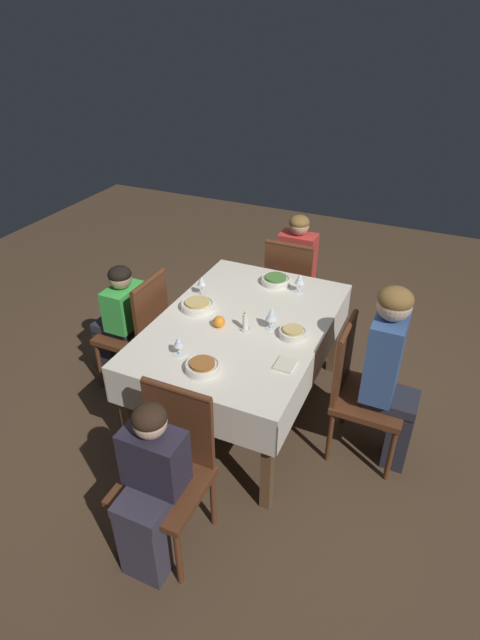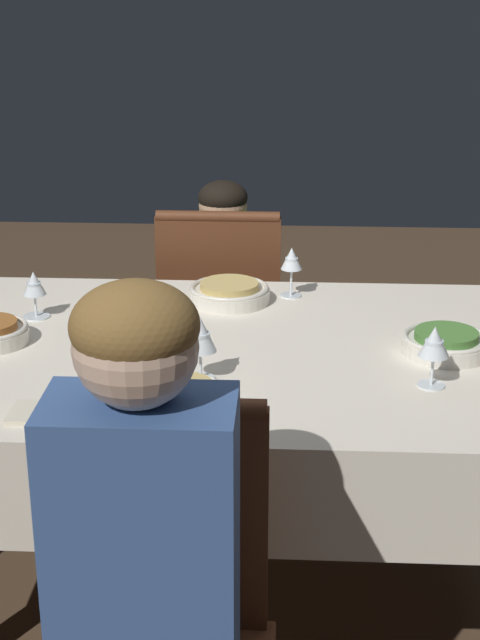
# 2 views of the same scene
# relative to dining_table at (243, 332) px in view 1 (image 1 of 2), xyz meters

# --- Properties ---
(ground_plane) EXTENTS (8.00, 8.00, 0.00)m
(ground_plane) POSITION_rel_dining_table_xyz_m (0.00, 0.00, -0.66)
(ground_plane) COLOR #4C3826
(dining_table) EXTENTS (1.54, 1.06, 0.74)m
(dining_table) POSITION_rel_dining_table_xyz_m (0.00, 0.00, 0.00)
(dining_table) COLOR silver
(dining_table) RESTS_ON ground_plane
(chair_north) EXTENTS (0.42, 0.43, 0.92)m
(chair_north) POSITION_rel_dining_table_xyz_m (0.04, 0.80, -0.16)
(chair_north) COLOR #562D19
(chair_north) RESTS_ON ground_plane
(chair_south) EXTENTS (0.42, 0.43, 0.92)m
(chair_south) POSITION_rel_dining_table_xyz_m (0.03, -0.80, -0.16)
(chair_south) COLOR #562D19
(chair_south) RESTS_ON ground_plane
(chair_west) EXTENTS (0.43, 0.42, 0.92)m
(chair_west) POSITION_rel_dining_table_xyz_m (-1.04, -0.02, -0.16)
(chair_west) COLOR #562D19
(chair_west) RESTS_ON ground_plane
(chair_east) EXTENTS (0.43, 0.42, 0.92)m
(chair_east) POSITION_rel_dining_table_xyz_m (1.04, 0.05, -0.16)
(chair_east) COLOR #562D19
(chair_east) RESTS_ON ground_plane
(person_adult_denim) EXTENTS (0.30, 0.34, 1.20)m
(person_adult_denim) POSITION_rel_dining_table_xyz_m (0.04, 0.95, 0.02)
(person_adult_denim) COLOR #282833
(person_adult_denim) RESTS_ON ground_plane
(person_child_green) EXTENTS (0.30, 0.33, 0.96)m
(person_child_green) POSITION_rel_dining_table_xyz_m (0.03, -0.97, -0.13)
(person_child_green) COLOR #282833
(person_child_green) RESTS_ON ground_plane
(person_child_red) EXTENTS (0.33, 0.30, 1.06)m
(person_child_red) POSITION_rel_dining_table_xyz_m (-1.21, -0.02, -0.08)
(person_child_red) COLOR #383342
(person_child_red) RESTS_ON ground_plane
(person_child_dark) EXTENTS (0.33, 0.30, 0.97)m
(person_child_dark) POSITION_rel_dining_table_xyz_m (1.21, 0.05, -0.13)
(person_child_dark) COLOR #383342
(person_child_dark) RESTS_ON ground_plane
(bowl_north) EXTENTS (0.17, 0.17, 0.06)m
(bowl_north) POSITION_rel_dining_table_xyz_m (0.03, 0.35, 0.11)
(bowl_north) COLOR silver
(bowl_north) RESTS_ON dining_table
(wine_glass_north) EXTENTS (0.07, 0.07, 0.15)m
(wine_glass_north) POSITION_rel_dining_table_xyz_m (0.01, 0.20, 0.19)
(wine_glass_north) COLOR white
(wine_glass_north) RESTS_ON dining_table
(bowl_south) EXTENTS (0.23, 0.23, 0.06)m
(bowl_south) POSITION_rel_dining_table_xyz_m (-0.02, -0.34, 0.11)
(bowl_south) COLOR silver
(bowl_south) RESTS_ON dining_table
(wine_glass_south) EXTENTS (0.06, 0.06, 0.14)m
(wine_glass_south) POSITION_rel_dining_table_xyz_m (-0.19, -0.40, 0.19)
(wine_glass_south) COLOR white
(wine_glass_south) RESTS_ON dining_table
(bowl_west) EXTENTS (0.21, 0.21, 0.06)m
(bowl_west) POSITION_rel_dining_table_xyz_m (-0.57, 0.01, 0.11)
(bowl_west) COLOR silver
(bowl_west) RESTS_ON dining_table
(wine_glass_west) EXTENTS (0.07, 0.07, 0.14)m
(wine_glass_west) POSITION_rel_dining_table_xyz_m (-0.51, 0.21, 0.18)
(wine_glass_west) COLOR white
(wine_glass_west) RESTS_ON dining_table
(bowl_east) EXTENTS (0.20, 0.20, 0.06)m
(bowl_east) POSITION_rel_dining_table_xyz_m (0.56, 0.00, 0.11)
(bowl_east) COLOR silver
(bowl_east) RESTS_ON dining_table
(wine_glass_east) EXTENTS (0.07, 0.07, 0.13)m
(wine_glass_east) POSITION_rel_dining_table_xyz_m (0.49, -0.19, 0.17)
(wine_glass_east) COLOR white
(wine_glass_east) RESTS_ON dining_table
(candle_centerpiece) EXTENTS (0.06, 0.06, 0.14)m
(candle_centerpiece) POSITION_rel_dining_table_xyz_m (0.09, 0.06, 0.13)
(candle_centerpiece) COLOR beige
(candle_centerpiece) RESTS_ON dining_table
(orange_fruit) EXTENTS (0.08, 0.08, 0.08)m
(orange_fruit) POSITION_rel_dining_table_xyz_m (0.12, -0.11, 0.12)
(orange_fruit) COLOR orange
(orange_fruit) RESTS_ON dining_table
(napkin_red_folded) EXTENTS (0.13, 0.11, 0.01)m
(napkin_red_folded) POSITION_rel_dining_table_xyz_m (0.33, 0.41, 0.09)
(napkin_red_folded) COLOR beige
(napkin_red_folded) RESTS_ON dining_table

